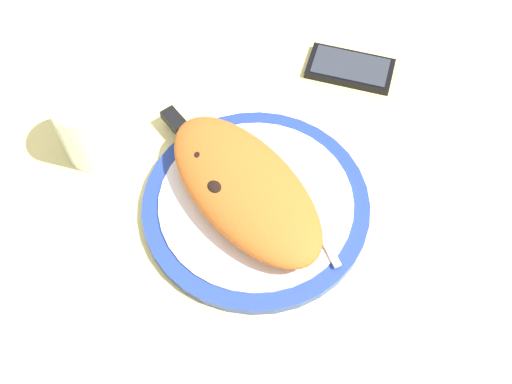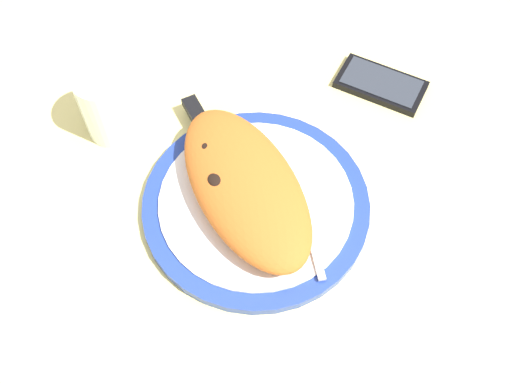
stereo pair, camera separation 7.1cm
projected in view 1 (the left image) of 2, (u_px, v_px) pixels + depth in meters
ground_plane at (256, 213)px, 75.11cm from camera, size 150.00×150.00×3.00cm
plate at (256, 204)px, 73.14cm from camera, size 28.03×28.03×1.67cm
calzone at (245, 188)px, 70.37cm from camera, size 27.27×18.76×5.04cm
fork at (300, 193)px, 72.69cm from camera, size 17.80×2.32×0.40cm
knife at (202, 152)px, 75.50cm from camera, size 23.76×9.07×1.20cm
smartphone at (350, 68)px, 85.09cm from camera, size 12.34×13.57×1.16cm
water_glass at (89, 131)px, 74.76cm from camera, size 7.35×7.35×9.76cm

